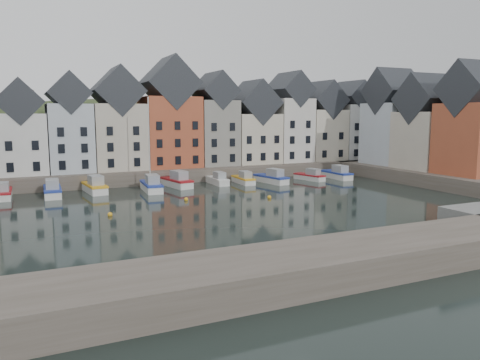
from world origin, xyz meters
TOP-DOWN VIEW (x-y plane):
  - ground at (0.00, 0.00)m, footprint 260.00×260.00m
  - far_quay at (0.00, 30.00)m, footprint 90.00×16.00m
  - right_quay at (37.00, 3.00)m, footprint 14.00×54.00m
  - near_wall at (-10.00, -22.00)m, footprint 50.00×6.00m
  - hillside at (0.02, 56.00)m, footprint 153.60×70.40m
  - far_terrace at (3.21, 28.00)m, footprint 72.37×8.16m
  - right_terrace at (36.00, 8.07)m, footprint 8.30×24.25m
  - mooring_buoys at (-4.00, 5.33)m, footprint 20.50×5.50m
  - boat_a at (-24.40, 19.10)m, footprint 1.96×6.15m
  - boat_b at (-18.70, 18.08)m, footprint 2.30×6.78m
  - boat_c at (-13.34, 18.97)m, footprint 2.82×7.12m
  - boat_d at (-6.07, 16.73)m, footprint 2.62×6.99m
  - boat_e at (-1.77, 19.05)m, footprint 3.40×7.29m
  - boat_f at (4.66, 18.88)m, footprint 1.78×5.66m
  - boat_g at (8.53, 17.87)m, footprint 2.01×5.78m
  - boat_h at (12.71, 16.55)m, footprint 3.21×6.81m
  - boat_i at (19.83, 16.70)m, footprint 3.02×5.77m
  - boat_j at (24.90, 16.44)m, footprint 2.08×6.58m

SIDE VIEW (x-z plane):
  - hillside at x=0.02m, z-range -49.96..14.04m
  - ground at x=0.00m, z-range 0.00..0.00m
  - mooring_buoys at x=-4.00m, z-range -0.10..0.40m
  - boat_i at x=19.83m, z-range -0.43..1.69m
  - boat_f at x=4.66m, z-range -0.44..1.73m
  - boat_g at x=8.53m, z-range -0.44..1.75m
  - boat_a at x=-24.40m, z-range -0.48..1.88m
  - boat_h at x=12.71m, z-range -0.51..2.00m
  - boat_j at x=24.90m, z-range -0.51..2.01m
  - boat_b at x=-18.70m, z-range -0.52..2.06m
  - boat_c at x=-13.34m, z-range -0.54..2.13m
  - boat_e at x=-1.77m, z-range -0.54..2.15m
  - boat_d at x=-6.07m, z-range -5.70..7.41m
  - far_quay at x=0.00m, z-range 0.00..2.00m
  - right_quay at x=37.00m, z-range 0.00..2.00m
  - near_wall at x=-10.00m, z-range 0.00..2.00m
  - far_terrace at x=3.21m, z-range -0.01..17.76m
  - right_terrace at x=36.00m, z-range 0.73..17.10m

